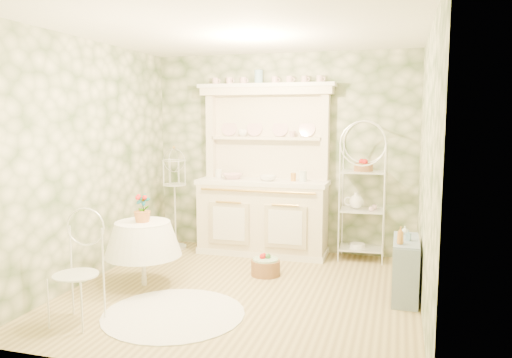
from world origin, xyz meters
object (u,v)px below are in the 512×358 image
(side_shelf, at_px, (405,268))
(floor_basket, at_px, (266,267))
(kitchen_dresser, at_px, (263,170))
(round_table, at_px, (144,259))
(cafe_chair, at_px, (76,281))
(bakers_rack, at_px, (363,191))
(birdcage_stand, at_px, (175,196))

(side_shelf, relative_size, floor_basket, 2.50)
(side_shelf, bearing_deg, kitchen_dresser, 138.98)
(round_table, bearing_deg, cafe_chair, -93.90)
(round_table, relative_size, floor_basket, 2.01)
(kitchen_dresser, relative_size, bakers_rack, 1.27)
(kitchen_dresser, relative_size, floor_basket, 7.72)
(kitchen_dresser, distance_m, round_table, 2.05)
(kitchen_dresser, xyz_separation_m, round_table, (-0.91, -1.63, -0.85))
(birdcage_stand, xyz_separation_m, floor_basket, (1.54, -0.81, -0.65))
(kitchen_dresser, bearing_deg, round_table, -119.20)
(kitchen_dresser, xyz_separation_m, side_shelf, (1.85, -1.22, -0.83))
(bakers_rack, xyz_separation_m, round_table, (-2.22, -1.70, -0.60))
(side_shelf, distance_m, cafe_chair, 3.20)
(kitchen_dresser, bearing_deg, bakers_rack, 3.32)
(birdcage_stand, bearing_deg, side_shelf, -19.98)
(bakers_rack, distance_m, side_shelf, 1.52)
(bakers_rack, bearing_deg, cafe_chair, -132.75)
(bakers_rack, bearing_deg, side_shelf, -70.84)
(bakers_rack, relative_size, round_table, 3.02)
(birdcage_stand, bearing_deg, kitchen_dresser, 4.46)
(round_table, distance_m, floor_basket, 1.41)
(birdcage_stand, bearing_deg, round_table, -77.44)
(cafe_chair, relative_size, floor_basket, 2.68)
(cafe_chair, bearing_deg, birdcage_stand, 82.97)
(side_shelf, relative_size, round_table, 1.24)
(bakers_rack, height_order, round_table, bakers_rack)
(bakers_rack, xyz_separation_m, floor_basket, (-1.03, -0.99, -0.80))
(birdcage_stand, height_order, floor_basket, birdcage_stand)
(side_shelf, xyz_separation_m, round_table, (-2.76, -0.40, -0.02))
(birdcage_stand, bearing_deg, cafe_chair, -84.16)
(side_shelf, bearing_deg, birdcage_stand, 152.52)
(side_shelf, xyz_separation_m, floor_basket, (-1.56, 0.31, -0.22))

